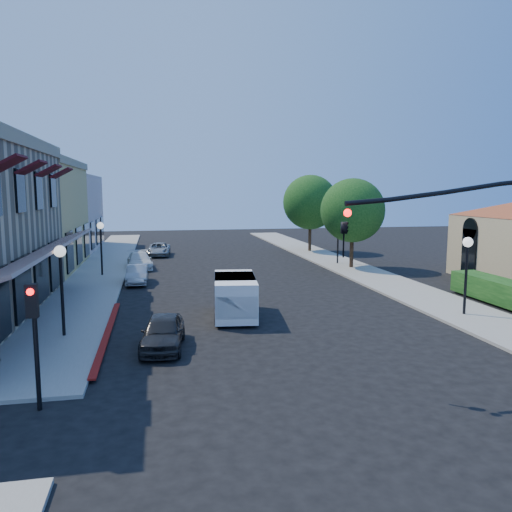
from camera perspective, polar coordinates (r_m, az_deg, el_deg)
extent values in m
plane|color=black|center=(13.77, 11.22, -16.69)|extent=(120.00, 120.00, 0.00)
cube|color=gray|center=(39.15, -16.79, -0.97)|extent=(3.50, 50.00, 0.12)
cube|color=gray|center=(41.29, 8.15, -0.29)|extent=(3.50, 50.00, 0.12)
cube|color=maroon|center=(20.45, -16.58, -8.74)|extent=(0.25, 10.00, 0.06)
cube|color=tan|center=(23.38, -26.03, 12.14)|extent=(0.50, 18.20, 0.60)
cube|color=#561416|center=(23.19, -22.85, 0.58)|extent=(1.75, 17.00, 0.67)
cube|color=#4A0E15|center=(19.64, -26.49, 9.48)|extent=(1.02, 1.50, 0.60)
cube|color=#4A0E15|center=(22.94, -24.27, 9.20)|extent=(1.02, 1.50, 0.60)
cube|color=#4A0E15|center=(26.27, -22.61, 8.99)|extent=(1.02, 1.50, 0.60)
cube|color=#4A0E15|center=(29.61, -21.33, 8.82)|extent=(1.02, 1.50, 0.60)
cube|color=black|center=(22.91, -25.10, -3.29)|extent=(0.12, 2.60, 2.60)
cube|color=black|center=(26.17, -23.35, -1.93)|extent=(0.12, 2.60, 2.60)
cube|color=black|center=(29.47, -21.99, -0.86)|extent=(0.12, 2.60, 2.60)
cube|color=tan|center=(39.07, -27.06, 4.03)|extent=(10.00, 12.00, 7.60)
cube|color=tan|center=(50.72, -23.40, 4.51)|extent=(10.00, 12.00, 7.00)
cube|color=black|center=(34.32, 23.17, 0.52)|extent=(0.12, 1.40, 2.80)
cube|color=#113E12|center=(27.03, 27.13, -5.31)|extent=(1.40, 8.00, 1.10)
cylinder|color=#2F2012|center=(36.55, 10.86, 0.20)|extent=(0.28, 0.28, 2.10)
sphere|color=#113E12|center=(36.29, 10.98, 5.14)|extent=(4.56, 4.56, 4.56)
cylinder|color=#2F2012|center=(45.90, 6.16, 1.87)|extent=(0.28, 0.28, 2.27)
sphere|color=#113E12|center=(45.69, 6.22, 6.13)|extent=(4.94, 4.94, 4.94)
cylinder|color=black|center=(15.88, 23.52, 6.86)|extent=(7.80, 0.14, 0.14)
imported|color=black|center=(14.06, 10.13, 3.68)|extent=(0.20, 0.16, 1.00)
sphere|color=#FF0C0C|center=(13.88, 10.43, 4.87)|extent=(0.22, 0.22, 0.22)
cylinder|color=black|center=(14.04, -23.79, -10.17)|extent=(0.12, 0.12, 3.00)
cube|color=black|center=(13.55, -24.24, -4.70)|extent=(0.28, 0.22, 0.85)
sphere|color=#FF0C0C|center=(13.39, -24.41, -3.76)|extent=(0.18, 0.18, 0.18)
cylinder|color=black|center=(20.29, -21.27, -4.41)|extent=(0.12, 0.12, 3.20)
sphere|color=white|center=(20.02, -21.50, 0.50)|extent=(0.44, 0.44, 0.44)
cylinder|color=black|center=(33.99, -17.25, 0.39)|extent=(0.12, 0.12, 3.20)
sphere|color=white|center=(33.83, -17.37, 3.33)|extent=(0.44, 0.44, 0.44)
cylinder|color=black|center=(24.07, 22.84, -2.68)|extent=(0.12, 0.12, 3.20)
sphere|color=white|center=(23.84, 23.06, 1.47)|extent=(0.44, 0.44, 0.44)
cylinder|color=black|center=(38.23, 9.33, 1.38)|extent=(0.12, 0.12, 3.20)
sphere|color=white|center=(38.08, 9.39, 4.00)|extent=(0.44, 0.44, 0.44)
cube|color=white|center=(22.23, -2.42, -4.52)|extent=(2.23, 4.28, 1.68)
cube|color=white|center=(20.53, -2.23, -5.81)|extent=(1.78, 0.76, 0.93)
cube|color=black|center=(20.75, -2.27, -4.35)|extent=(1.58, 0.28, 0.84)
cube|color=black|center=(22.42, -2.46, -3.33)|extent=(2.06, 2.61, 0.84)
cylinder|color=black|center=(21.01, -4.44, -7.13)|extent=(0.30, 0.64, 0.61)
cylinder|color=black|center=(23.73, -4.46, -5.43)|extent=(0.30, 0.64, 0.61)
cylinder|color=black|center=(21.08, -0.10, -7.07)|extent=(0.30, 0.64, 0.61)
cylinder|color=black|center=(23.78, -0.63, -5.38)|extent=(0.30, 0.64, 0.61)
imported|color=black|center=(18.27, -10.58, -8.53)|extent=(1.82, 3.68, 1.21)
imported|color=#A4A7A9|center=(31.00, -13.44, -2.07)|extent=(1.22, 3.44, 1.13)
imported|color=white|center=(36.93, -13.17, -0.50)|extent=(2.05, 4.22, 1.18)
imported|color=#96989B|center=(43.86, -11.06, 0.75)|extent=(2.15, 4.13, 1.11)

